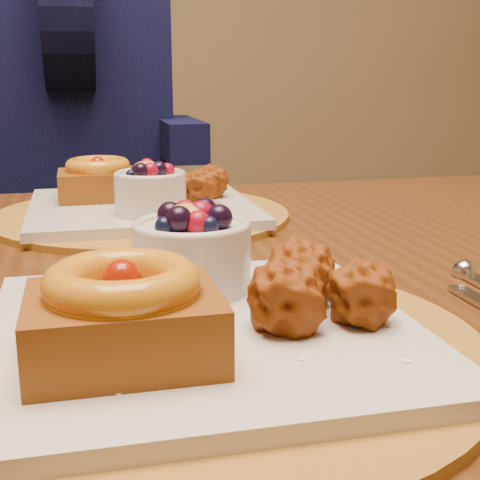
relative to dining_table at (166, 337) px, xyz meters
The scene contains 5 objects.
dining_table is the anchor object (origin of this frame).
place_setting_near 0.24m from the dining_table, 90.77° to the right, with size 0.38×0.38×0.09m.
place_setting_far 0.24m from the dining_table, 90.62° to the left, with size 0.38×0.38×0.08m.
chair_far 0.98m from the dining_table, 98.05° to the left, with size 0.46×0.46×0.86m.
diner 0.99m from the dining_table, 94.95° to the left, with size 0.53×0.51×0.87m.
Camera 1 is at (-0.03, -0.72, 0.94)m, focal length 50.00 mm.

